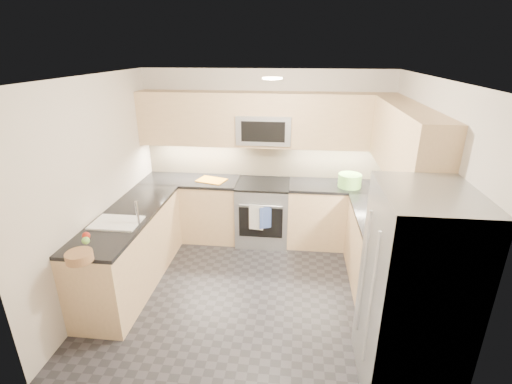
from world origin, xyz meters
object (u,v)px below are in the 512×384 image
at_px(refrigerator, 413,295).
at_px(utensil_bowl, 350,180).
at_px(gas_range, 263,213).
at_px(cutting_board, 212,180).
at_px(microwave, 264,129).
at_px(fruit_basket, 79,257).

xyz_separation_m(refrigerator, utensil_bowl, (-0.23, 2.39, 0.13)).
bearing_deg(gas_range, cutting_board, -179.38).
bearing_deg(cutting_board, utensil_bowl, -0.85).
xyz_separation_m(microwave, cutting_board, (-0.76, -0.13, -0.75)).
distance_m(cutting_board, fruit_basket, 2.40).
relative_size(microwave, cutting_board, 1.89).
bearing_deg(gas_range, fruit_basket, -122.65).
bearing_deg(gas_range, utensil_bowl, -1.78).
bearing_deg(microwave, gas_range, -90.00).
relative_size(refrigerator, utensil_bowl, 5.60).
bearing_deg(cutting_board, microwave, 9.91).
bearing_deg(utensil_bowl, cutting_board, 179.15).
xyz_separation_m(microwave, fruit_basket, (-1.48, -2.43, -0.72)).
xyz_separation_m(utensil_bowl, cutting_board, (-1.99, 0.03, -0.09)).
distance_m(microwave, refrigerator, 3.04).
distance_m(utensil_bowl, cutting_board, 1.99).
relative_size(microwave, fruit_basket, 3.13).
bearing_deg(fruit_basket, refrigerator, -2.40).
xyz_separation_m(gas_range, refrigerator, (1.45, -2.43, 0.45)).
height_order(microwave, refrigerator, microwave).
distance_m(gas_range, refrigerator, 2.86).
xyz_separation_m(gas_range, microwave, (0.00, 0.12, 1.24)).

